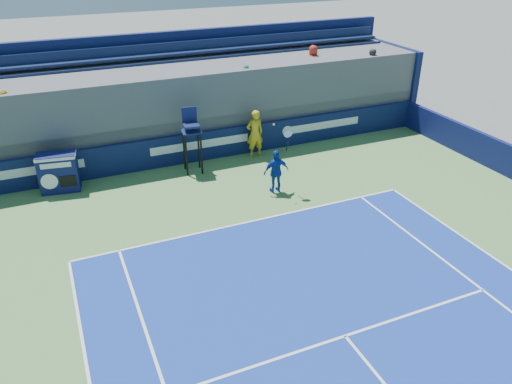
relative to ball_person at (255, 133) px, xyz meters
name	(u,v)px	position (x,y,z in m)	size (l,w,h in m)	color
ball_person	(255,133)	(0.00, 0.00, 0.00)	(0.71, 0.46, 1.94)	gold
back_hoarding	(200,146)	(-2.16, 0.47, -0.38)	(20.40, 0.21, 1.20)	#0B1641
match_clock	(59,171)	(-7.47, -0.09, -0.24)	(1.42, 0.92, 1.40)	#0F144E
umpire_chair	(191,134)	(-2.72, -0.41, 0.55)	(0.78, 0.78, 2.48)	black
tennis_player	(276,171)	(-0.57, -3.19, -0.18)	(0.95, 0.44, 2.57)	#13399A
stadium_seating	(184,102)	(-2.16, 2.52, 0.85)	(21.00, 4.05, 4.40)	#525358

